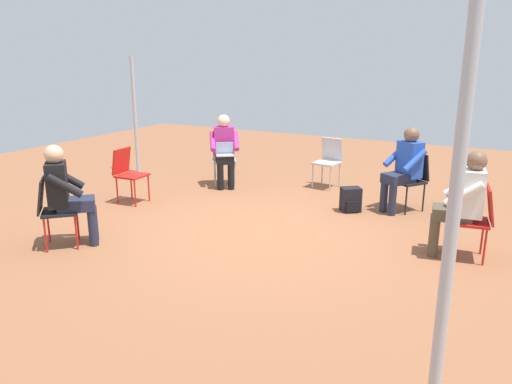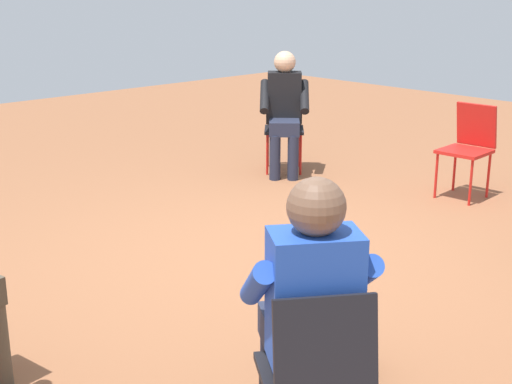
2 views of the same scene
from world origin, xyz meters
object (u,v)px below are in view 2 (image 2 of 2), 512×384
Objects in this scene: person_in_blue at (308,306)px; backpack_near_laptop_user at (339,340)px; chair_northwest at (284,123)px; chair_southeast at (317,373)px; person_in_black at (284,107)px; chair_north at (469,144)px.

person_in_blue is 0.93m from backpack_near_laptop_user.
chair_southeast is (3.54, -3.43, 0.00)m from chair_northwest.
chair_northwest is 0.26m from person_in_black.
person_in_black reaches higher than chair_north.
chair_northwest is at bearing 138.47° from backpack_near_laptop_user.
chair_northwest is 1.92m from chair_north.
person_in_black is 4.60m from person_in_blue.
person_in_black is at bearing 138.64° from backpack_near_laptop_user.
chair_north and chair_southeast have the same top height.
chair_north is at bearing 56.25° from person_in_blue.
chair_northwest and chair_southeast have the same top height.
chair_north is at bearing 155.22° from person_in_black.
person_in_black and person_in_blue have the same top height.
chair_southeast is 2.36× the size of backpack_near_laptop_user.
chair_southeast is at bearing -55.84° from backpack_near_laptop_user.
backpack_near_laptop_user is (3.03, -2.68, -0.34)m from chair_northwest.
person_in_black reaches higher than chair_southeast.
person_in_blue reaches higher than chair_northwest.
chair_northwest is at bearing 79.82° from person_in_blue.
chair_north is at bearing 110.29° from backpack_near_laptop_user.
chair_southeast is 0.69× the size of person_in_blue.
chair_north is 3.42m from backpack_near_laptop_user.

